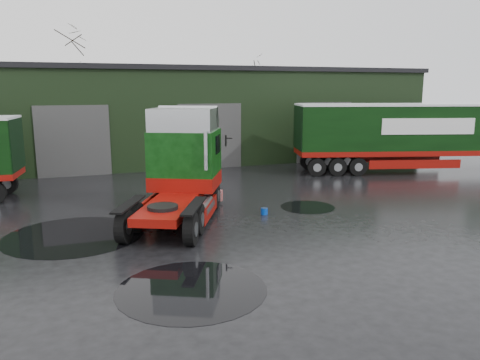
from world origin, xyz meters
The scene contains 10 objects.
ground centered at (0.00, 0.00, 0.00)m, with size 100.00×100.00×0.00m, color black.
warehouse centered at (2.00, 20.00, 3.16)m, with size 32.40×12.40×6.30m.
hero_tractor centered at (-2.60, 2.72, 2.11)m, with size 2.88×6.79×4.22m, color #0A380C, non-canonical shape.
lorry_right centered at (12.12, 9.00, 2.04)m, with size 2.69×15.53×4.08m, color silver, non-canonical shape.
wash_bucket centered at (0.99, 2.75, 0.13)m, with size 0.28×0.28×0.26m, color #0837AE.
tree_back_a centered at (-6.00, 30.00, 4.75)m, with size 4.40×4.40×9.50m, color black, non-canonical shape.
tree_back_b centered at (10.00, 30.00, 3.75)m, with size 4.40×4.40×7.50m, color black, non-canonical shape.
puddle_0 centered at (-3.43, -3.17, 0.00)m, with size 3.79×3.79×0.01m, color black.
puddle_1 centered at (3.15, 3.20, 0.00)m, with size 2.29×2.29×0.01m, color black.
puddle_2 centered at (-6.17, 2.41, 0.00)m, with size 4.69×4.69×0.01m, color black.
Camera 1 is at (-5.96, -13.87, 4.95)m, focal length 35.00 mm.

